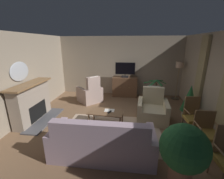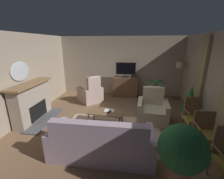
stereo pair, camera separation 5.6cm
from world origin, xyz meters
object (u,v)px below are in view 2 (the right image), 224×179
fireplace (33,103)px  side_chair_mid_row (206,131)px  armchair_by_fireplace (152,111)px  potted_plant_small_fern_corner (190,100)px  folded_newspaper (109,110)px  wall_mirror_oval (20,71)px  floor_lamp (180,71)px  sofa_floral (101,144)px  potted_plant_on_hearth_side (182,151)px  tv_remote (109,112)px  armchair_angled_to_table (91,94)px  coffee_table (106,113)px  tv_cabinet (125,87)px  side_chair_far_end (193,115)px  cat (68,127)px  potted_plant_leafy_by_curtain (155,100)px  television (126,70)px

fireplace → side_chair_mid_row: size_ratio=1.84×
fireplace → side_chair_mid_row: (4.80, -0.90, -0.08)m
armchair_by_fireplace → side_chair_mid_row: armchair_by_fireplace is taller
potted_plant_small_fern_corner → folded_newspaper: bearing=-164.0°
wall_mirror_oval → floor_lamp: 5.95m
sofa_floral → potted_plant_on_hearth_side: 1.59m
floor_lamp → sofa_floral: bearing=-123.4°
tv_remote → armchair_angled_to_table: (-1.08, 1.87, -0.10)m
folded_newspaper → potted_plant_small_fern_corner: bearing=14.4°
folded_newspaper → armchair_angled_to_table: size_ratio=0.25×
fireplace → coffee_table: fireplace is taller
fireplace → tv_cabinet: size_ratio=1.52×
sofa_floral → armchair_angled_to_table: size_ratio=1.88×
wall_mirror_oval → folded_newspaper: wall_mirror_oval is taller
side_chair_far_end → floor_lamp: (0.33, 2.72, 0.76)m
folded_newspaper → cat: 1.30m
cat → tv_remote: bearing=19.6°
side_chair_far_end → potted_plant_on_hearth_side: bearing=-115.2°
tv_cabinet → armchair_by_fireplace: 2.48m
coffee_table → potted_plant_small_fern_corner: 2.79m
armchair_by_fireplace → potted_plant_small_fern_corner: size_ratio=0.93×
wall_mirror_oval → side_chair_far_end: size_ratio=0.78×
potted_plant_on_hearth_side → floor_lamp: size_ratio=0.69×
tv_cabinet → armchair_angled_to_table: (-1.43, -0.94, -0.08)m
coffee_table → side_chair_mid_row: side_chair_mid_row is taller
tv_remote → wall_mirror_oval: bearing=-69.2°
tv_cabinet → potted_plant_leafy_by_curtain: (1.25, -1.03, -0.18)m
armchair_angled_to_table → potted_plant_on_hearth_side: size_ratio=1.04×
television → armchair_by_fireplace: television is taller
armchair_angled_to_table → coffee_table: bearing=-62.2°
potted_plant_small_fern_corner → side_chair_far_end: bearing=-103.8°
floor_lamp → potted_plant_small_fern_corner: bearing=-93.0°
tv_cabinet → potted_plant_small_fern_corner: 2.94m
television → sofa_floral: 4.20m
wall_mirror_oval → folded_newspaper: size_ratio=2.65×
fireplace → armchair_by_fireplace: fireplace is taller
potted_plant_on_hearth_side → floor_lamp: 4.62m
folded_newspaper → potted_plant_small_fern_corner: (2.56, 0.74, 0.17)m
tv_remote → floor_lamp: size_ratio=0.10×
cat → side_chair_mid_row: bearing=-6.9°
potted_plant_small_fern_corner → sofa_floral: bearing=-139.0°
tv_cabinet → armchair_angled_to_table: armchair_angled_to_table is taller
tv_cabinet → tv_remote: tv_cabinet is taller
side_chair_mid_row → potted_plant_small_fern_corner: 1.71m
tv_cabinet → potted_plant_on_hearth_side: potted_plant_on_hearth_side is taller
folded_newspaper → floor_lamp: (2.66, 2.51, 0.84)m
side_chair_far_end → potted_plant_small_fern_corner: (0.23, 0.94, 0.08)m
wall_mirror_oval → potted_plant_small_fern_corner: wall_mirror_oval is taller
television → armchair_by_fireplace: (0.98, -2.22, -0.94)m
tv_cabinet → potted_plant_on_hearth_side: bearing=-75.9°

